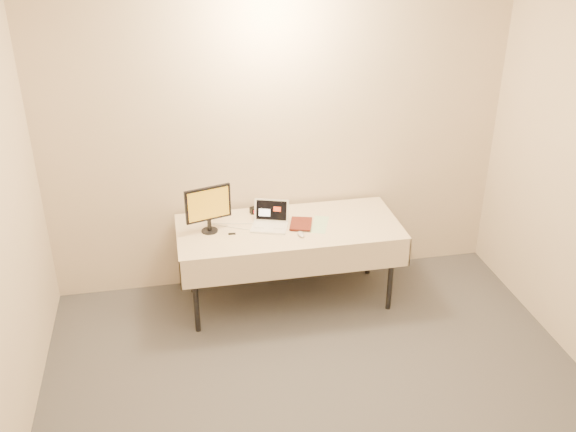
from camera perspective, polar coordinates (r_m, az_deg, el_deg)
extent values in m
cube|color=beige|center=(5.52, -0.85, 6.91)|extent=(4.00, 0.10, 2.70)
cylinder|color=black|center=(5.22, -8.21, -7.00)|extent=(0.04, 0.04, 0.69)
cylinder|color=black|center=(5.50, 9.11, -5.14)|extent=(0.04, 0.04, 0.69)
cylinder|color=black|center=(5.72, -8.61, -3.76)|extent=(0.04, 0.04, 0.69)
cylinder|color=black|center=(5.98, 7.25, -2.23)|extent=(0.04, 0.04, 0.69)
cube|color=gray|center=(5.37, 0.07, -1.16)|extent=(1.80, 0.75, 0.04)
cube|color=beige|center=(5.36, 0.07, -0.93)|extent=(1.86, 0.81, 0.01)
cube|color=beige|center=(5.08, 0.96, -4.29)|extent=(1.86, 0.01, 0.25)
cube|color=beige|center=(5.76, -0.70, -0.25)|extent=(1.86, 0.01, 0.25)
cube|color=beige|center=(5.34, -9.74, -3.04)|extent=(0.01, 0.81, 0.25)
cube|color=beige|center=(5.65, 9.33, -1.23)|extent=(0.01, 0.81, 0.25)
cube|color=white|center=(5.31, -1.67, -1.04)|extent=(0.34, 0.28, 0.02)
cube|color=white|center=(5.38, -1.48, 0.52)|extent=(0.30, 0.15, 0.19)
cube|color=black|center=(5.38, -1.48, 0.52)|extent=(0.26, 0.12, 0.16)
cylinder|color=black|center=(5.31, -6.97, -1.31)|extent=(0.17, 0.17, 0.01)
cube|color=black|center=(5.28, -7.00, -0.79)|extent=(0.03, 0.03, 0.10)
cube|color=black|center=(5.20, -7.12, 1.09)|extent=(0.38, 0.13, 0.29)
cube|color=#C48C17|center=(5.20, -7.12, 1.09)|extent=(0.33, 0.10, 0.25)
imported|color=maroon|center=(5.32, 0.21, 0.33)|extent=(0.18, 0.07, 0.24)
cube|color=black|center=(5.58, -2.73, 0.57)|extent=(0.14, 0.08, 0.05)
cube|color=#FF0C15|center=(5.55, -2.61, 0.46)|extent=(0.09, 0.02, 0.02)
ellipsoid|color=silver|center=(5.20, 1.16, -1.63)|extent=(0.06, 0.11, 0.03)
cube|color=#B1DEB2|center=(5.38, 2.85, -0.76)|extent=(0.23, 0.34, 0.00)
cube|color=black|center=(5.24, -5.01, -1.58)|extent=(0.06, 0.02, 0.01)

